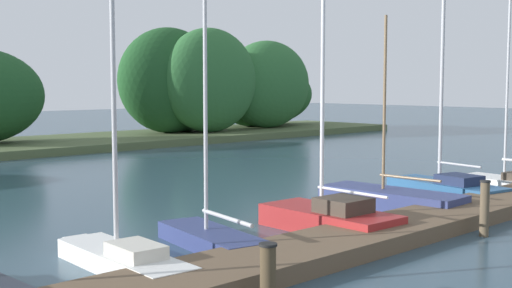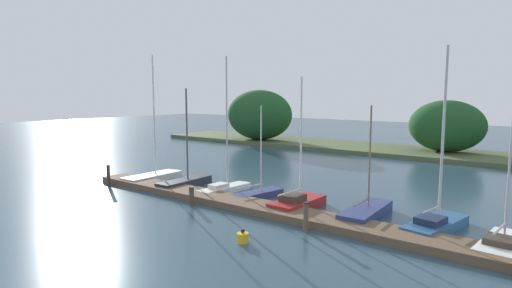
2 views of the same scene
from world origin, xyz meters
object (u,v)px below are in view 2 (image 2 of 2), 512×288
at_px(sailboat_7, 503,241).
at_px(sailboat_5, 367,211).
at_px(sailboat_3, 260,193).
at_px(sailboat_6, 437,221).
at_px(mooring_piling_0, 108,175).
at_px(sailboat_0, 154,175).
at_px(sailboat_4, 298,202).
at_px(mooring_piling_2, 306,217).
at_px(channel_buoy_0, 243,237).
at_px(mooring_piling_1, 192,196).
at_px(sailboat_1, 187,181).
at_px(sailboat_2, 225,186).

bearing_deg(sailboat_7, sailboat_5, 87.17).
relative_size(sailboat_3, sailboat_6, 0.66).
relative_size(sailboat_5, mooring_piling_0, 3.93).
bearing_deg(sailboat_7, sailboat_6, 76.87).
bearing_deg(sailboat_0, sailboat_4, -92.34).
bearing_deg(sailboat_7, mooring_piling_2, 116.85).
bearing_deg(sailboat_6, mooring_piling_0, 110.90).
bearing_deg(sailboat_0, sailboat_3, -87.76).
relative_size(mooring_piling_2, channel_buoy_0, 2.39).
xyz_separation_m(mooring_piling_1, mooring_piling_2, (6.82, 0.03, 0.14)).
bearing_deg(sailboat_4, channel_buoy_0, -169.60).
bearing_deg(mooring_piling_1, sailboat_5, 23.68).
bearing_deg(channel_buoy_0, sailboat_7, 33.09).
bearing_deg(sailboat_7, sailboat_0, 94.45).
bearing_deg(mooring_piling_0, sailboat_4, 12.82).
bearing_deg(mooring_piling_0, mooring_piling_2, -0.10).
height_order(sailboat_1, mooring_piling_0, sailboat_1).
relative_size(sailboat_0, sailboat_7, 1.05).
bearing_deg(sailboat_5, sailboat_3, 87.09).
bearing_deg(sailboat_2, sailboat_6, -84.84).
height_order(sailboat_6, sailboat_7, sailboat_7).
relative_size(sailboat_0, sailboat_1, 1.36).
bearing_deg(sailboat_3, sailboat_0, 104.30).
distance_m(sailboat_1, sailboat_3, 5.29).
height_order(sailboat_1, sailboat_2, sailboat_2).
distance_m(sailboat_0, sailboat_3, 8.45).
distance_m(sailboat_3, sailboat_7, 11.92).
xyz_separation_m(sailboat_1, sailboat_4, (8.22, -0.09, 0.03)).
xyz_separation_m(sailboat_7, mooring_piling_2, (-6.82, -2.73, 0.32)).
distance_m(sailboat_4, mooring_piling_1, 5.50).
xyz_separation_m(sailboat_6, mooring_piling_2, (-4.28, -3.56, 0.25)).
bearing_deg(sailboat_2, mooring_piling_1, -166.67).
bearing_deg(sailboat_7, mooring_piling_0, 102.32).
relative_size(sailboat_1, sailboat_5, 1.16).
bearing_deg(sailboat_2, sailboat_1, 99.76).
bearing_deg(mooring_piling_2, mooring_piling_0, 179.90).
relative_size(sailboat_0, mooring_piling_1, 8.48).
distance_m(sailboat_5, sailboat_7, 5.65).
distance_m(sailboat_4, channel_buoy_0, 5.43).
distance_m(sailboat_1, channel_buoy_0, 10.54).
bearing_deg(sailboat_5, sailboat_7, -100.68).
height_order(sailboat_6, mooring_piling_2, sailboat_6).
height_order(sailboat_4, sailboat_6, sailboat_6).
relative_size(sailboat_3, mooring_piling_0, 3.84).
bearing_deg(sailboat_4, sailboat_3, 78.50).
height_order(sailboat_7, channel_buoy_0, sailboat_7).
bearing_deg(sailboat_6, sailboat_5, 101.29).
bearing_deg(sailboat_6, sailboat_2, 101.82).
bearing_deg(channel_buoy_0, mooring_piling_2, 62.99).
relative_size(sailboat_2, sailboat_5, 1.51).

